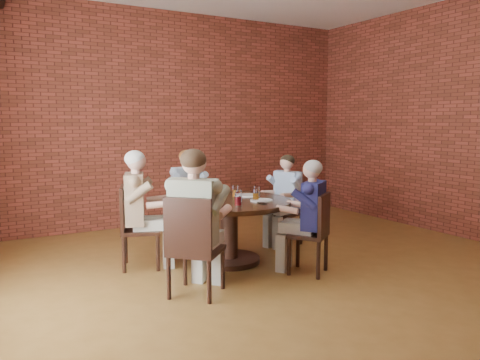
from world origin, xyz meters
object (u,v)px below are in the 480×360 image
dining_table (229,218)px  smartphone (262,203)px  chair_c (133,224)px  diner_c (140,210)px  diner_e (308,217)px  chair_e (315,230)px  diner_a (285,200)px  chair_a (288,209)px  chair_d (192,244)px  diner_b (188,196)px  chair_b (186,206)px  diner_d (196,223)px

dining_table → smartphone: bearing=-62.3°
chair_c → diner_c: size_ratio=0.70×
diner_c → diner_e: size_ratio=1.07×
diner_e → chair_e: bearing=90.0°
smartphone → chair_c: bearing=155.2°
diner_a → diner_e: 1.21m
chair_c → chair_e: size_ratio=1.05×
chair_a → chair_d: 2.27m
diner_a → diner_b: diner_b is taller
dining_table → chair_d: 1.17m
dining_table → chair_d: size_ratio=1.50×
diner_a → diner_b: bearing=-144.3°
chair_e → chair_b: bearing=-108.6°
diner_d → dining_table: bearing=-90.0°
chair_b → chair_d: bearing=-113.1°
diner_a → diner_e: (-0.48, -1.11, 0.02)m
chair_e → diner_b: bearing=-108.0°
diner_c → diner_e: diner_c is taller
chair_b → chair_d: chair_d is taller
chair_e → diner_e: diner_e is taller
chair_e → diner_e: (-0.04, 0.06, 0.14)m
chair_a → chair_e: (-0.50, -1.19, 0.01)m
diner_a → diner_d: diner_d is taller
diner_a → chair_e: size_ratio=1.36×
dining_table → diner_b: bearing=91.4°
chair_c → chair_d: 1.20m
diner_b → chair_d: (-0.81, -1.95, -0.11)m
chair_d → diner_c: bearing=-38.2°
chair_b → diner_e: diner_e is taller
chair_a → diner_b: diner_b is taller
diner_a → smartphone: bearing=-66.4°
diner_c → chair_b: bearing=-27.9°
diner_b → diner_a: bearing=-38.1°
chair_d → smartphone: size_ratio=7.69×
chair_b → diner_d: 2.10m
dining_table → chair_e: (0.61, -0.84, -0.04)m
chair_a → diner_a: diner_a is taller
dining_table → chair_d: chair_d is taller
diner_d → smartphone: diner_d is taller
chair_b → diner_b: size_ratio=0.71×
diner_b → smartphone: 1.55m
smartphone → diner_a: bearing=47.7°
chair_a → diner_e: 1.26m
diner_a → chair_e: 1.25m
dining_table → chair_d: bearing=-135.4°
chair_c → diner_e: diner_e is taller
dining_table → chair_a: (1.11, 0.35, -0.05)m
dining_table → diner_c: size_ratio=1.09×
dining_table → chair_d: (-0.83, -0.82, -0.00)m
chair_d → chair_e: (1.44, -0.02, -0.04)m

